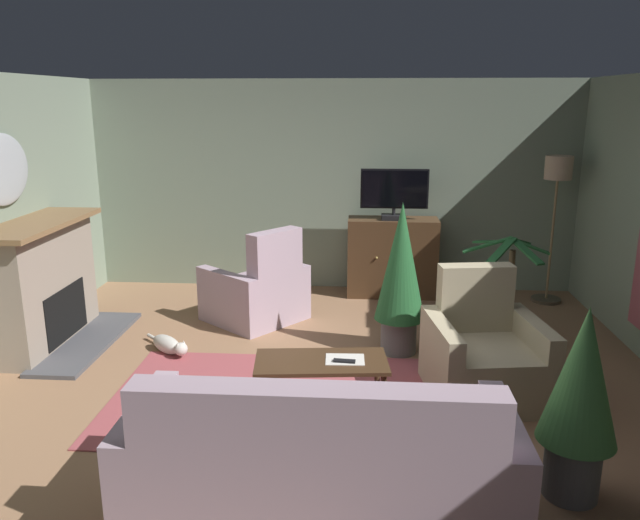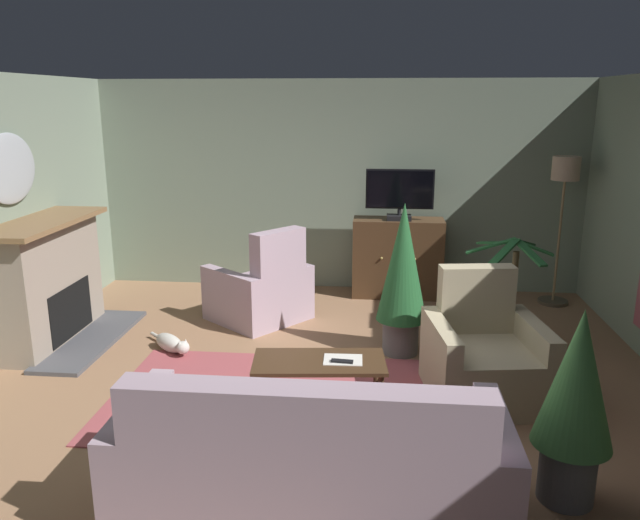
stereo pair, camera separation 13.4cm
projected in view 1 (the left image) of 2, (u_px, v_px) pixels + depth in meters
The scene contains 18 objects.
ground_plane at pixel (313, 396), 5.17m from camera, with size 6.70×6.75×0.04m, color #936B4C.
wall_back at pixel (333, 186), 7.85m from camera, with size 6.70×0.10×2.64m, color gray.
rug_central at pixel (281, 398), 5.06m from camera, with size 2.77×1.75×0.01m, color #9E474C.
fireplace at pixel (42, 286), 6.10m from camera, with size 0.95×1.66×1.25m.
wall_mirror_oval at pixel (3, 170), 5.82m from camera, with size 0.06×0.88×0.68m, color #B2B7BF.
tv_cabinet at pixel (392, 259), 7.67m from camera, with size 1.10×0.47×0.97m.
television at pixel (394, 193), 7.41m from camera, with size 0.81×0.20×0.61m.
coffee_table at pixel (321, 366), 4.79m from camera, with size 1.07×0.59×0.43m.
tv_remote at pixel (344, 361), 4.73m from camera, with size 0.17×0.05×0.02m, color black.
folded_newspaper at pixel (345, 359), 4.79m from camera, with size 0.30×0.22×0.01m, color silver.
sofa_floral at pixel (320, 470), 3.53m from camera, with size 2.23×0.93×0.99m.
armchair_facing_sofa at pixel (484, 356), 5.09m from camera, with size 1.01×1.02×1.03m.
armchair_by_fireplace at pixel (258, 292), 6.81m from camera, with size 1.26×1.26×1.06m.
potted_plant_on_hearth_side at pixel (580, 393), 3.67m from camera, with size 0.47×0.47×1.24m.
potted_plant_tall_palm_by_window at pixel (507, 321), 6.10m from camera, with size 0.81×0.89×1.12m.
potted_plant_small_fern_corner at pixel (401, 272), 5.82m from camera, with size 0.48×0.48×1.48m.
cat at pixel (169, 345), 5.96m from camera, with size 0.56×0.54×0.19m.
floor_lamp at pixel (556, 191), 7.19m from camera, with size 0.35×0.35×1.76m.
Camera 1 is at (0.38, -4.70, 2.39)m, focal length 34.59 mm.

